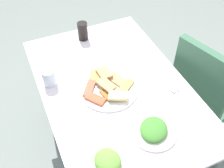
# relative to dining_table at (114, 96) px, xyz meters

# --- Properties ---
(ground_plane) EXTENTS (6.00, 6.00, 0.00)m
(ground_plane) POSITION_rel_dining_table_xyz_m (0.00, 0.00, -0.67)
(ground_plane) COLOR gray
(dining_table) EXTENTS (1.21, 0.79, 0.75)m
(dining_table) POSITION_rel_dining_table_xyz_m (0.00, 0.00, 0.00)
(dining_table) COLOR white
(dining_table) RESTS_ON ground_plane
(dining_chair) EXTENTS (0.52, 0.53, 0.90)m
(dining_chair) POSITION_rel_dining_table_xyz_m (0.07, 0.64, -0.16)
(dining_chair) COLOR #3C6B4D
(dining_chair) RESTS_ON ground_plane
(pide_platter) EXTENTS (0.33, 0.33, 0.04)m
(pide_platter) POSITION_rel_dining_table_xyz_m (0.01, -0.04, 0.10)
(pide_platter) COLOR white
(pide_platter) RESTS_ON dining_table
(salad_plate_greens) EXTENTS (0.21, 0.21, 0.06)m
(salad_plate_greens) POSITION_rel_dining_table_xyz_m (0.42, -0.22, 0.10)
(salad_plate_greens) COLOR white
(salad_plate_greens) RESTS_ON dining_table
(salad_plate_rice) EXTENTS (0.23, 0.23, 0.04)m
(salad_plate_rice) POSITION_rel_dining_table_xyz_m (0.35, 0.05, 0.10)
(salad_plate_rice) COLOR white
(salad_plate_rice) RESTS_ON dining_table
(soda_can) EXTENTS (0.09, 0.09, 0.12)m
(soda_can) POSITION_rel_dining_table_xyz_m (-0.49, -0.01, 0.14)
(soda_can) COLOR black
(soda_can) RESTS_ON dining_table
(drinking_glass) EXTENTS (0.07, 0.07, 0.10)m
(drinking_glass) POSITION_rel_dining_table_xyz_m (-0.17, -0.32, 0.13)
(drinking_glass) COLOR silver
(drinking_glass) RESTS_ON dining_table
(paper_napkin) EXTENTS (0.14, 0.14, 0.00)m
(paper_napkin) POSITION_rel_dining_table_xyz_m (0.09, 0.28, 0.09)
(paper_napkin) COLOR white
(paper_napkin) RESTS_ON dining_table
(fork) EXTENTS (0.18, 0.07, 0.00)m
(fork) POSITION_rel_dining_table_xyz_m (0.09, 0.26, 0.09)
(fork) COLOR silver
(fork) RESTS_ON paper_napkin
(spoon) EXTENTS (0.18, 0.05, 0.00)m
(spoon) POSITION_rel_dining_table_xyz_m (0.09, 0.30, 0.09)
(spoon) COLOR silver
(spoon) RESTS_ON paper_napkin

